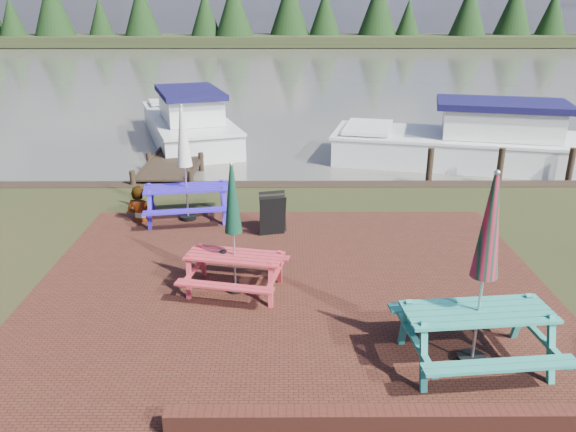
% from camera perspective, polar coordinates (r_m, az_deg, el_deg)
% --- Properties ---
extents(ground, '(120.00, 120.00, 0.00)m').
position_cam_1_polar(ground, '(9.10, 0.39, -10.11)').
color(ground, black).
rests_on(ground, ground).
extents(paving, '(9.00, 7.50, 0.02)m').
position_cam_1_polar(paving, '(9.97, 0.32, -7.12)').
color(paving, '#3C1A13').
rests_on(paving, ground).
extents(brick_wall, '(6.21, 1.79, 0.30)m').
position_cam_1_polar(brick_wall, '(7.39, 18.44, -18.17)').
color(brick_wall, '#4C1E16').
rests_on(brick_wall, ground).
extents(water, '(120.00, 60.00, 0.02)m').
position_cam_1_polar(water, '(45.06, -0.20, 14.72)').
color(water, '#424039').
rests_on(water, ground).
extents(far_treeline, '(120.00, 10.00, 8.10)m').
position_cam_1_polar(far_treeline, '(73.84, -0.26, 19.58)').
color(far_treeline, black).
rests_on(far_treeline, ground).
extents(picnic_table_teal, '(2.14, 1.94, 2.75)m').
position_cam_1_polar(picnic_table_teal, '(7.95, 18.89, -8.27)').
color(picnic_table_teal, '#288376').
rests_on(picnic_table_teal, ground).
extents(picnic_table_red, '(1.90, 1.76, 2.27)m').
position_cam_1_polar(picnic_table_red, '(9.52, -5.48, -3.38)').
color(picnic_table_red, '#B12D36').
rests_on(picnic_table_red, ground).
extents(picnic_table_blue, '(2.14, 1.97, 2.63)m').
position_cam_1_polar(picnic_table_blue, '(12.88, -10.32, 3.45)').
color(picnic_table_blue, '#2D18B9').
rests_on(picnic_table_blue, ground).
extents(chalkboard, '(0.60, 0.65, 0.90)m').
position_cam_1_polar(chalkboard, '(12.00, -1.57, 0.21)').
color(chalkboard, black).
rests_on(chalkboard, ground).
extents(jetty, '(1.76, 9.08, 1.00)m').
position_cam_1_polar(jetty, '(19.92, -10.21, 7.14)').
color(jetty, black).
rests_on(jetty, ground).
extents(boat_jetty, '(4.91, 8.16, 2.24)m').
position_cam_1_polar(boat_jetty, '(21.64, -10.09, 9.17)').
color(boat_jetty, silver).
rests_on(boat_jetty, ground).
extents(boat_near, '(8.82, 4.82, 2.27)m').
position_cam_1_polar(boat_near, '(19.04, 18.10, 6.95)').
color(boat_near, silver).
rests_on(boat_near, ground).
extents(person, '(0.69, 0.54, 1.66)m').
position_cam_1_polar(person, '(13.06, -15.07, 2.88)').
color(person, gray).
rests_on(person, ground).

